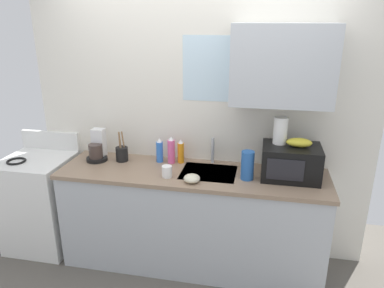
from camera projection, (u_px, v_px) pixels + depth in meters
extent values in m
cube|color=silver|center=(200.00, 121.00, 3.29)|extent=(3.05, 0.10, 2.50)
cube|color=#B2B7BC|center=(283.00, 65.00, 2.79)|extent=(0.78, 0.32, 0.62)
cube|color=silver|center=(215.00, 69.00, 3.07)|extent=(0.56, 0.02, 0.55)
cube|color=#B2B7BC|center=(192.00, 220.00, 3.23)|extent=(2.25, 0.60, 0.86)
cube|color=#8C725B|center=(192.00, 174.00, 3.08)|extent=(2.28, 0.63, 0.03)
cube|color=#9EA0A5|center=(208.00, 180.00, 3.09)|extent=(0.46, 0.38, 0.14)
cylinder|color=#B2B5BA|center=(213.00, 150.00, 3.24)|extent=(0.03, 0.03, 0.23)
cube|color=white|center=(42.00, 202.00, 3.51)|extent=(0.60, 0.60, 0.90)
torus|color=black|center=(16.00, 161.00, 3.28)|extent=(0.17, 0.17, 0.02)
cube|color=white|center=(51.00, 140.00, 3.59)|extent=(0.60, 0.04, 0.18)
cube|color=black|center=(291.00, 162.00, 2.93)|extent=(0.46, 0.34, 0.27)
cube|color=black|center=(285.00, 170.00, 2.78)|extent=(0.28, 0.01, 0.17)
ellipsoid|color=gold|center=(299.00, 142.00, 2.86)|extent=(0.20, 0.11, 0.07)
cylinder|color=white|center=(280.00, 130.00, 2.91)|extent=(0.11, 0.11, 0.22)
cylinder|color=black|center=(97.00, 159.00, 3.32)|extent=(0.19, 0.19, 0.03)
cylinder|color=#3F332D|center=(96.00, 151.00, 3.28)|extent=(0.12, 0.12, 0.13)
cube|color=silver|center=(99.00, 143.00, 3.34)|extent=(0.11, 0.09, 0.26)
cylinder|color=orange|center=(181.00, 153.00, 3.25)|extent=(0.06, 0.06, 0.18)
cone|color=white|center=(181.00, 141.00, 3.21)|extent=(0.04, 0.04, 0.04)
cylinder|color=#E55999|center=(171.00, 152.00, 3.24)|extent=(0.07, 0.07, 0.21)
cone|color=white|center=(171.00, 138.00, 3.20)|extent=(0.05, 0.05, 0.04)
cylinder|color=blue|center=(160.00, 152.00, 3.27)|extent=(0.06, 0.06, 0.19)
cone|color=white|center=(159.00, 140.00, 3.23)|extent=(0.05, 0.05, 0.04)
cylinder|color=#2659A5|center=(247.00, 165.00, 2.91)|extent=(0.10, 0.10, 0.24)
cylinder|color=white|center=(167.00, 171.00, 2.97)|extent=(0.08, 0.08, 0.09)
cylinder|color=black|center=(122.00, 154.00, 3.29)|extent=(0.11, 0.11, 0.13)
cylinder|color=olive|center=(120.00, 145.00, 3.27)|extent=(0.03, 0.03, 0.23)
cylinder|color=olive|center=(124.00, 144.00, 3.27)|extent=(0.03, 0.03, 0.24)
cylinder|color=olive|center=(120.00, 145.00, 3.25)|extent=(0.02, 0.02, 0.24)
ellipsoid|color=beige|center=(192.00, 178.00, 2.87)|extent=(0.13, 0.13, 0.06)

